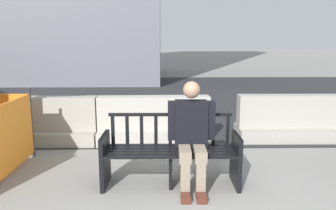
{
  "coord_description": "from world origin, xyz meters",
  "views": [
    {
      "loc": [
        -0.3,
        -2.63,
        1.76
      ],
      "look_at": [
        -0.18,
        2.77,
        0.75
      ],
      "focal_mm": 35.0,
      "sensor_mm": 36.0,
      "label": 1
    }
  ],
  "objects_px": {
    "seated_person": "(191,133)",
    "jersey_barrier_right": "(291,122)",
    "jersey_barrier_left": "(41,124)",
    "jersey_barrier_centre": "(154,124)",
    "street_bench": "(170,154)"
  },
  "relations": [
    {
      "from": "seated_person",
      "to": "jersey_barrier_right",
      "type": "relative_size",
      "value": 0.66
    },
    {
      "from": "jersey_barrier_left",
      "to": "jersey_barrier_right",
      "type": "relative_size",
      "value": 1.0
    },
    {
      "from": "jersey_barrier_centre",
      "to": "jersey_barrier_left",
      "type": "distance_m",
      "value": 2.02
    },
    {
      "from": "jersey_barrier_left",
      "to": "jersey_barrier_right",
      "type": "bearing_deg",
      "value": 1.49
    },
    {
      "from": "street_bench",
      "to": "jersey_barrier_centre",
      "type": "height_order",
      "value": "street_bench"
    },
    {
      "from": "street_bench",
      "to": "seated_person",
      "type": "distance_m",
      "value": 0.39
    },
    {
      "from": "street_bench",
      "to": "seated_person",
      "type": "height_order",
      "value": "seated_person"
    },
    {
      "from": "seated_person",
      "to": "jersey_barrier_left",
      "type": "xyz_separation_m",
      "value": [
        -2.52,
        1.88,
        -0.35
      ]
    },
    {
      "from": "seated_person",
      "to": "jersey_barrier_left",
      "type": "distance_m",
      "value": 3.17
    },
    {
      "from": "street_bench",
      "to": "seated_person",
      "type": "bearing_deg",
      "value": -13.4
    },
    {
      "from": "seated_person",
      "to": "jersey_barrier_centre",
      "type": "bearing_deg",
      "value": 104.81
    },
    {
      "from": "jersey_barrier_centre",
      "to": "jersey_barrier_right",
      "type": "relative_size",
      "value": 1.0
    },
    {
      "from": "jersey_barrier_left",
      "to": "seated_person",
      "type": "bearing_deg",
      "value": -36.7
    },
    {
      "from": "street_bench",
      "to": "jersey_barrier_right",
      "type": "bearing_deg",
      "value": 40.08
    },
    {
      "from": "jersey_barrier_right",
      "to": "jersey_barrier_centre",
      "type": "bearing_deg",
      "value": -177.82
    }
  ]
}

